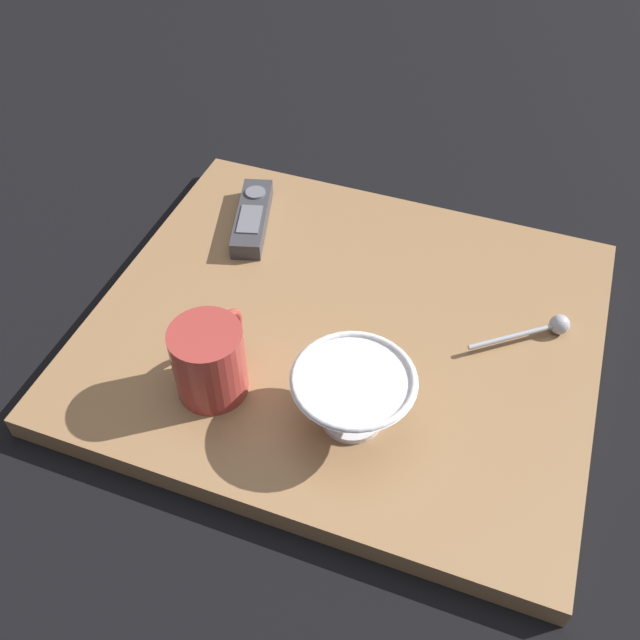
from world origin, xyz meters
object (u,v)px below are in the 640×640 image
cereal_bowl (353,396)px  tv_remote_near (252,218)px  coffee_mug (210,360)px  teaspoon (550,327)px

cereal_bowl → tv_remote_near: bearing=41.6°
cereal_bowl → tv_remote_near: cereal_bowl is taller
cereal_bowl → tv_remote_near: (0.27, 0.24, -0.03)m
tv_remote_near → coffee_mug: bearing=-164.8°
cereal_bowl → tv_remote_near: 0.37m
coffee_mug → tv_remote_near: (0.28, 0.08, -0.03)m
cereal_bowl → coffee_mug: bearing=94.2°
tv_remote_near → teaspoon: bearing=-99.0°
teaspoon → cereal_bowl: bearing=137.2°
coffee_mug → tv_remote_near: coffee_mug is taller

